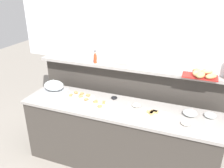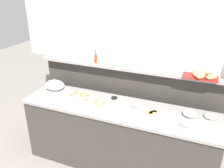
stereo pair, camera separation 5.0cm
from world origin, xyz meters
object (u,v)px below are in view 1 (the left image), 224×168
object	(u,v)px
condiment_bowl_cream	(186,123)
serving_tongs	(124,108)
sandwich_platter_front	(155,113)
condiment_bowl_teal	(114,98)
sandwich_platter_side	(101,105)
framed_picture	(122,55)
sandwich_platter_rear	(80,96)
bread_basket	(201,73)
condiment_bowl_red	(136,105)
serving_cloche	(54,86)
glass_bowl_medium	(190,113)
hot_sauce_bottle	(95,58)
glass_bowl_large	(210,115)

from	to	relation	value
condiment_bowl_cream	serving_tongs	bearing A→B (deg)	172.04
sandwich_platter_front	condiment_bowl_teal	distance (m)	0.61
sandwich_platter_side	condiment_bowl_cream	size ratio (longest dim) A/B	3.05
serving_tongs	framed_picture	bearing A→B (deg)	113.10
sandwich_platter_rear	bread_basket	distance (m)	1.55
sandwich_platter_front	condiment_bowl_teal	bearing A→B (deg)	160.73
sandwich_platter_front	condiment_bowl_red	xyz separation A→B (m)	(-0.25, 0.10, 0.01)
serving_cloche	bread_basket	size ratio (longest dim) A/B	0.85
sandwich_platter_rear	condiment_bowl_red	size ratio (longest dim) A/B	3.42
sandwich_platter_rear	glass_bowl_medium	distance (m)	1.40
hot_sauce_bottle	glass_bowl_large	bearing A→B (deg)	-9.26
sandwich_platter_side	sandwich_platter_rear	bearing A→B (deg)	162.30
sandwich_platter_side	sandwich_platter_rear	xyz separation A→B (m)	(-0.35, 0.11, 0.00)
sandwich_platter_rear	sandwich_platter_side	bearing A→B (deg)	-17.70
serving_cloche	hot_sauce_bottle	xyz separation A→B (m)	(0.51, 0.29, 0.39)
sandwich_platter_front	sandwich_platter_rear	distance (m)	1.03
sandwich_platter_side	glass_bowl_large	xyz separation A→B (m)	(1.27, 0.20, 0.01)
sandwich_platter_rear	glass_bowl_medium	world-z (taller)	glass_bowl_medium
condiment_bowl_red	hot_sauce_bottle	distance (m)	0.88
sandwich_platter_rear	serving_tongs	size ratio (longest dim) A/B	1.90
framed_picture	glass_bowl_large	bearing A→B (deg)	-14.40
bread_basket	sandwich_platter_front	bearing A→B (deg)	-136.07
condiment_bowl_teal	hot_sauce_bottle	xyz separation A→B (m)	(-0.36, 0.21, 0.45)
sandwich_platter_rear	hot_sauce_bottle	bearing A→B (deg)	76.12
glass_bowl_medium	bread_basket	bearing A→B (deg)	79.27
glass_bowl_large	condiment_bowl_teal	world-z (taller)	glass_bowl_large
sandwich_platter_rear	condiment_bowl_red	xyz separation A→B (m)	(0.77, 0.03, 0.01)
serving_cloche	condiment_bowl_red	xyz separation A→B (m)	(1.20, -0.02, -0.05)
sandwich_platter_side	bread_basket	xyz separation A→B (m)	(1.10, 0.45, 0.41)
sandwich_platter_rear	glass_bowl_large	world-z (taller)	glass_bowl_large
serving_cloche	framed_picture	size ratio (longest dim) A/B	1.27
sandwich_platter_front	glass_bowl_large	distance (m)	0.62
sandwich_platter_side	framed_picture	distance (m)	0.72
condiment_bowl_cream	sandwich_platter_front	bearing A→B (deg)	166.25
serving_cloche	bread_basket	bearing A→B (deg)	8.81
glass_bowl_large	glass_bowl_medium	distance (m)	0.22
sandwich_platter_side	hot_sauce_bottle	bearing A→B (deg)	120.98
glass_bowl_medium	serving_cloche	bearing A→B (deg)	-179.96
bread_basket	condiment_bowl_cream	bearing A→B (deg)	-99.29
glass_bowl_medium	framed_picture	distance (m)	1.12
serving_cloche	glass_bowl_large	distance (m)	2.05
condiment_bowl_teal	serving_tongs	distance (m)	0.28
hot_sauce_bottle	bread_basket	bearing A→B (deg)	0.14
sandwich_platter_front	hot_sauce_bottle	distance (m)	1.12
condiment_bowl_cream	sandwich_platter_rear	bearing A→B (deg)	173.12
sandwich_platter_front	sandwich_platter_side	distance (m)	0.67
sandwich_platter_rear	bread_basket	world-z (taller)	bread_basket
sandwich_platter_rear	condiment_bowl_teal	bearing A→B (deg)	15.60
glass_bowl_medium	serving_tongs	distance (m)	0.77
sandwich_platter_rear	glass_bowl_large	xyz separation A→B (m)	(1.62, 0.09, 0.01)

